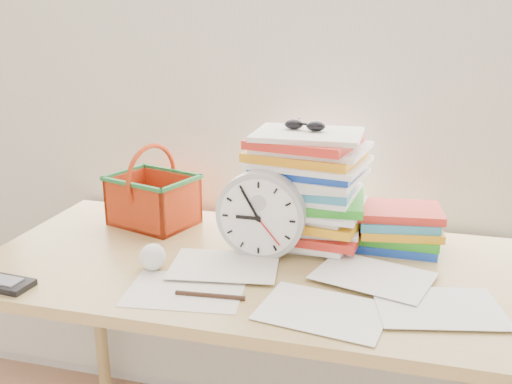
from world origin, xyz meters
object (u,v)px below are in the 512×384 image
(clock, at_px, (261,215))
(book_stack, at_px, (395,227))
(paper_stack, at_px, (306,188))
(calculator, at_px, (1,283))
(basket, at_px, (153,186))
(desk, at_px, (251,288))

(clock, relative_size, book_stack, 0.89)
(paper_stack, height_order, clock, paper_stack)
(clock, distance_m, book_stack, 0.38)
(paper_stack, xyz_separation_m, book_stack, (0.24, 0.03, -0.10))
(book_stack, bearing_deg, paper_stack, -172.95)
(clock, xyz_separation_m, calculator, (-0.55, -0.33, -0.11))
(clock, distance_m, basket, 0.41)
(desk, xyz_separation_m, book_stack, (0.36, 0.21, 0.13))
(desk, bearing_deg, basket, 151.29)
(paper_stack, bearing_deg, calculator, -144.37)
(book_stack, distance_m, calculator, 1.02)
(paper_stack, distance_m, calculator, 0.81)
(book_stack, bearing_deg, basket, -179.43)
(desk, height_order, paper_stack, paper_stack)
(basket, bearing_deg, desk, -10.96)
(paper_stack, distance_m, basket, 0.48)
(clock, bearing_deg, book_stack, 26.01)
(book_stack, bearing_deg, desk, -149.90)
(book_stack, height_order, calculator, book_stack)
(desk, height_order, book_stack, book_stack)
(desk, bearing_deg, calculator, -151.77)
(basket, xyz_separation_m, calculator, (-0.17, -0.49, -0.11))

